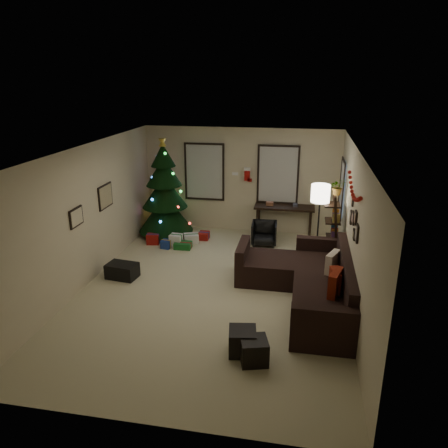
{
  "coord_description": "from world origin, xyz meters",
  "views": [
    {
      "loc": [
        1.59,
        -7.38,
        3.94
      ],
      "look_at": [
        0.1,
        0.6,
        1.15
      ],
      "focal_mm": 34.96,
      "sensor_mm": 36.0,
      "label": 1
    }
  ],
  "objects_px": {
    "sofa": "(309,283)",
    "desk_chair": "(264,233)",
    "christmas_tree": "(165,195)",
    "bookshelf": "(334,232)",
    "desk": "(284,210)"
  },
  "relations": [
    {
      "from": "christmas_tree",
      "to": "desk_chair",
      "type": "distance_m",
      "value": 2.67
    },
    {
      "from": "sofa",
      "to": "desk",
      "type": "relative_size",
      "value": 2.07
    },
    {
      "from": "desk",
      "to": "christmas_tree",
      "type": "bearing_deg",
      "value": -171.32
    },
    {
      "from": "sofa",
      "to": "bookshelf",
      "type": "height_order",
      "value": "bookshelf"
    },
    {
      "from": "desk_chair",
      "to": "bookshelf",
      "type": "height_order",
      "value": "bookshelf"
    },
    {
      "from": "sofa",
      "to": "desk_chair",
      "type": "distance_m",
      "value": 2.77
    },
    {
      "from": "bookshelf",
      "to": "sofa",
      "type": "bearing_deg",
      "value": -108.04
    },
    {
      "from": "desk",
      "to": "bookshelf",
      "type": "distance_m",
      "value": 2.02
    },
    {
      "from": "christmas_tree",
      "to": "desk",
      "type": "relative_size",
      "value": 1.72
    },
    {
      "from": "desk",
      "to": "bookshelf",
      "type": "bearing_deg",
      "value": -55.72
    },
    {
      "from": "christmas_tree",
      "to": "desk_chair",
      "type": "relative_size",
      "value": 4.52
    },
    {
      "from": "christmas_tree",
      "to": "sofa",
      "type": "xyz_separation_m",
      "value": [
        3.62,
        -2.75,
        -0.76
      ]
    },
    {
      "from": "sofa",
      "to": "desk_chair",
      "type": "relative_size",
      "value": 5.46
    },
    {
      "from": "christmas_tree",
      "to": "bookshelf",
      "type": "height_order",
      "value": "christmas_tree"
    },
    {
      "from": "christmas_tree",
      "to": "sofa",
      "type": "distance_m",
      "value": 4.61
    }
  ]
}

